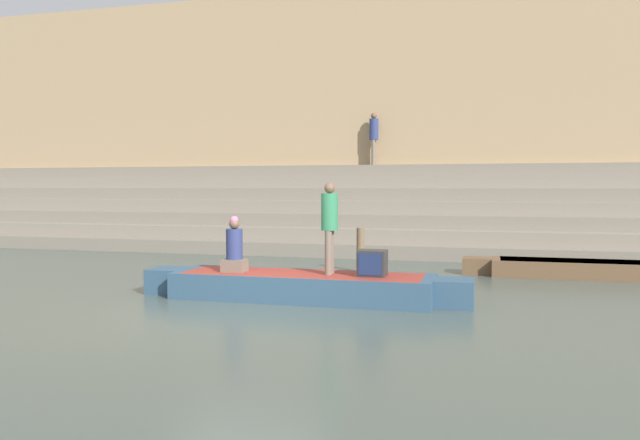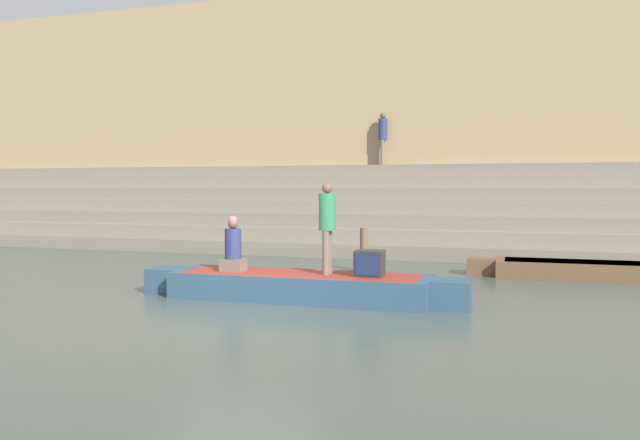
{
  "view_description": "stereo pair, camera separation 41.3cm",
  "coord_description": "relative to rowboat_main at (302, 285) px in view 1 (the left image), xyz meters",
  "views": [
    {
      "loc": [
        3.79,
        -9.21,
        2.03
      ],
      "look_at": [
        0.54,
        2.64,
        1.37
      ],
      "focal_mm": 35.0,
      "sensor_mm": 36.0,
      "label": 1
    },
    {
      "loc": [
        4.18,
        -9.09,
        2.03
      ],
      "look_at": [
        0.54,
        2.64,
        1.37
      ],
      "focal_mm": 35.0,
      "sensor_mm": 36.0,
      "label": 2
    }
  ],
  "objects": [
    {
      "name": "person_standing",
      "position": [
        0.5,
        0.04,
        1.16
      ],
      "size": [
        0.3,
        0.3,
        1.63
      ],
      "rotation": [
        0.0,
        0.0,
        -0.27
      ],
      "color": "#756656",
      "rests_on": "rowboat_main"
    },
    {
      "name": "ground_plane",
      "position": [
        -0.53,
        -1.44,
        -0.25
      ],
      "size": [
        120.0,
        120.0,
        0.0
      ],
      "primitive_type": "plane",
      "color": "#47544C"
    },
    {
      "name": "mooring_post",
      "position": [
        0.28,
        3.8,
        0.28
      ],
      "size": [
        0.18,
        0.18,
        1.05
      ],
      "primitive_type": "cylinder",
      "color": "brown",
      "rests_on": "ground"
    },
    {
      "name": "back_wall",
      "position": [
        -0.53,
        11.27,
        4.17
      ],
      "size": [
        34.2,
        1.28,
        8.9
      ],
      "color": "tan",
      "rests_on": "ground"
    },
    {
      "name": "person_rowing",
      "position": [
        -1.27,
        -0.11,
        0.63
      ],
      "size": [
        0.42,
        0.33,
        1.02
      ],
      "rotation": [
        0.0,
        0.0,
        -0.14
      ],
      "color": "#756656",
      "rests_on": "rowboat_main"
    },
    {
      "name": "person_on_steps",
      "position": [
        -0.61,
        10.36,
        3.54
      ],
      "size": [
        0.3,
        0.3,
        1.77
      ],
      "rotation": [
        0.0,
        0.0,
        5.94
      ],
      "color": "#756656",
      "rests_on": "ghat_steps"
    },
    {
      "name": "tv_set",
      "position": [
        1.27,
        0.01,
        0.44
      ],
      "size": [
        0.49,
        0.44,
        0.45
      ],
      "rotation": [
        0.0,
        0.0,
        0.05
      ],
      "color": "#2D2D2D",
      "rests_on": "rowboat_main"
    },
    {
      "name": "ghat_steps",
      "position": [
        -0.53,
        9.11,
        0.74
      ],
      "size": [
        36.0,
        4.37,
        2.76
      ],
      "color": "gray",
      "rests_on": "ground"
    },
    {
      "name": "rowboat_main",
      "position": [
        0.0,
        0.0,
        0.0
      ],
      "size": [
        6.01,
        1.41,
        0.47
      ],
      "rotation": [
        0.0,
        0.0,
        -0.04
      ],
      "color": "#33516B",
      "rests_on": "ground"
    },
    {
      "name": "moored_boat_shore",
      "position": [
        5.63,
        4.22,
        -0.05
      ],
      "size": [
        5.97,
        1.09,
        0.37
      ],
      "rotation": [
        0.0,
        0.0,
        -0.08
      ],
      "color": "brown",
      "rests_on": "ground"
    }
  ]
}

